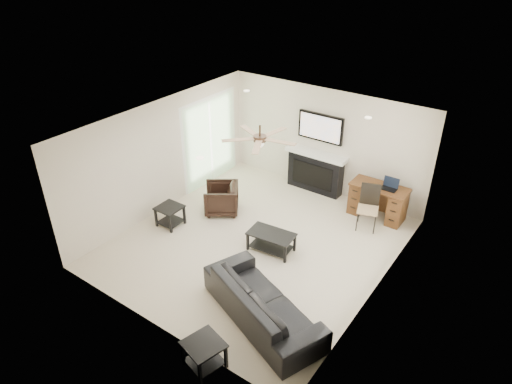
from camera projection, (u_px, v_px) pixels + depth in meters
room_shell at (267, 170)px, 8.37m from camera, size 5.50×5.54×2.52m
sofa at (263, 303)px, 7.28m from camera, size 2.50×1.70×0.68m
armchair at (221, 199)px, 10.10m from camera, size 1.01×1.01×0.67m
coffee_table at (271, 242)px, 8.93m from camera, size 0.94×0.59×0.40m
end_table_near at (204, 355)px, 6.53m from camera, size 0.64×0.64×0.45m
end_table_left at (170, 216)px, 9.69m from camera, size 0.50×0.50×0.45m
fireplace_unit at (316, 154)px, 10.65m from camera, size 1.52×0.34×1.91m
desk at (378, 201)px, 9.91m from camera, size 1.22×0.56×0.76m
desk_chair at (368, 208)px, 9.47m from camera, size 0.54×0.55×0.97m
laptop at (389, 184)px, 9.55m from camera, size 0.33×0.24×0.23m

